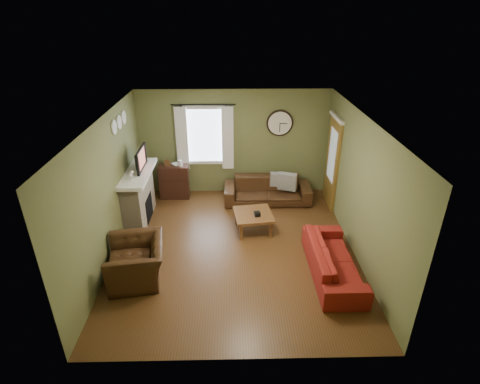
{
  "coord_description": "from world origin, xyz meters",
  "views": [
    {
      "loc": [
        -0.05,
        -6.14,
        4.32
      ],
      "look_at": [
        0.1,
        0.4,
        1.05
      ],
      "focal_mm": 28.0,
      "sensor_mm": 36.0,
      "label": 1
    }
  ],
  "objects_px": {
    "sofa_brown": "(267,190)",
    "sofa_red": "(333,260)",
    "armchair": "(137,261)",
    "coffee_table": "(253,222)",
    "bookshelf": "(174,182)"
  },
  "relations": [
    {
      "from": "armchair",
      "to": "sofa_brown",
      "type": "bearing_deg",
      "value": 128.51
    },
    {
      "from": "bookshelf",
      "to": "sofa_brown",
      "type": "bearing_deg",
      "value": -6.53
    },
    {
      "from": "bookshelf",
      "to": "sofa_brown",
      "type": "relative_size",
      "value": 0.41
    },
    {
      "from": "coffee_table",
      "to": "armchair",
      "type": "bearing_deg",
      "value": -144.46
    },
    {
      "from": "sofa_brown",
      "to": "coffee_table",
      "type": "distance_m",
      "value": 1.39
    },
    {
      "from": "sofa_brown",
      "to": "sofa_red",
      "type": "xyz_separation_m",
      "value": [
        0.93,
        -2.79,
        -0.02
      ]
    },
    {
      "from": "armchair",
      "to": "coffee_table",
      "type": "xyz_separation_m",
      "value": [
        2.11,
        1.51,
        -0.14
      ]
    },
    {
      "from": "sofa_brown",
      "to": "sofa_red",
      "type": "bearing_deg",
      "value": -71.57
    },
    {
      "from": "sofa_red",
      "to": "armchair",
      "type": "bearing_deg",
      "value": 90.77
    },
    {
      "from": "bookshelf",
      "to": "sofa_red",
      "type": "height_order",
      "value": "bookshelf"
    },
    {
      "from": "armchair",
      "to": "coffee_table",
      "type": "distance_m",
      "value": 2.59
    },
    {
      "from": "sofa_red",
      "to": "armchair",
      "type": "height_order",
      "value": "armchair"
    },
    {
      "from": "coffee_table",
      "to": "bookshelf",
      "type": "bearing_deg",
      "value": 139.58
    },
    {
      "from": "sofa_red",
      "to": "armchair",
      "type": "relative_size",
      "value": 1.82
    },
    {
      "from": "sofa_brown",
      "to": "sofa_red",
      "type": "distance_m",
      "value": 2.94
    }
  ]
}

